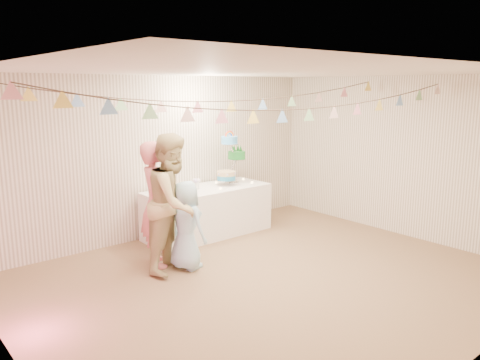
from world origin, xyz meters
TOP-DOWN VIEW (x-y plane):
  - floor at (0.00, 0.00)m, footprint 6.00×6.00m
  - ceiling at (0.00, 0.00)m, footprint 6.00×6.00m
  - back_wall at (0.00, 2.50)m, footprint 6.00×6.00m
  - front_wall at (0.00, -2.50)m, footprint 6.00×6.00m
  - left_wall at (-3.00, 0.00)m, footprint 5.00×5.00m
  - right_wall at (3.00, 0.00)m, footprint 5.00×5.00m
  - table at (0.52, 2.01)m, footprint 2.11×0.84m
  - cake_stand at (1.07, 2.06)m, footprint 0.76×0.44m
  - cake_bottom at (0.92, 2.00)m, footprint 0.31×0.31m
  - cake_middle at (1.25, 2.15)m, footprint 0.27×0.27m
  - cake_top_tier at (1.01, 2.03)m, footprint 0.25×0.25m
  - platter at (-0.12, 1.96)m, footprint 0.30×0.30m
  - posy at (0.34, 2.06)m, footprint 0.15×0.15m
  - person_adult_a at (-0.81, 1.37)m, footprint 0.60×0.73m
  - person_adult_b at (-0.71, 1.07)m, footprint 1.13×1.06m
  - person_child at (-0.58, 0.99)m, footprint 0.50×0.66m
  - bunting_back at (0.00, 1.10)m, footprint 5.60×1.10m
  - bunting_front at (0.00, -0.20)m, footprint 5.60×0.90m
  - tealight_0 at (-0.28, 1.86)m, footprint 0.04×0.04m
  - tealight_1 at (0.17, 2.19)m, footprint 0.04×0.04m
  - tealight_2 at (0.62, 1.79)m, footprint 0.04×0.04m
  - tealight_3 at (0.87, 2.23)m, footprint 0.04×0.04m
  - tealight_4 at (1.34, 1.83)m, footprint 0.04×0.04m
  - tealight_5 at (1.42, 2.16)m, footprint 0.04×0.04m
  - tealight_6 at (-0.16, 1.99)m, footprint 0.04×0.04m

SIDE VIEW (x-z plane):
  - floor at x=0.00m, z-range 0.00..0.00m
  - table at x=0.52m, z-range 0.00..0.79m
  - person_child at x=-0.58m, z-range 0.00..1.21m
  - platter at x=-0.12m, z-range 0.75..0.77m
  - tealight_0 at x=-0.28m, z-range 0.79..0.82m
  - tealight_1 at x=0.17m, z-range 0.79..0.82m
  - tealight_2 at x=0.62m, z-range 0.79..0.82m
  - tealight_3 at x=0.87m, z-range 0.79..0.82m
  - tealight_4 at x=1.34m, z-range 0.79..0.82m
  - tealight_5 at x=1.42m, z-range 0.79..0.82m
  - tealight_6 at x=-0.16m, z-range 0.79..0.82m
  - cake_bottom at x=0.92m, z-range 0.76..0.91m
  - posy at x=0.34m, z-range 0.75..0.93m
  - person_adult_a at x=-0.81m, z-range 0.00..1.72m
  - person_adult_b at x=-0.71m, z-range 0.00..1.84m
  - cake_middle at x=1.25m, z-range 1.00..1.22m
  - cake_stand at x=1.07m, z-range 0.75..1.59m
  - back_wall at x=0.00m, z-range 1.30..1.30m
  - front_wall at x=0.00m, z-range 1.30..1.30m
  - left_wall at x=-3.00m, z-range 1.30..1.30m
  - right_wall at x=3.00m, z-range 1.30..1.30m
  - cake_top_tier at x=1.01m, z-range 1.28..1.47m
  - bunting_front at x=0.00m, z-range 2.14..2.50m
  - bunting_back at x=0.00m, z-range 2.15..2.55m
  - ceiling at x=0.00m, z-range 2.60..2.60m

